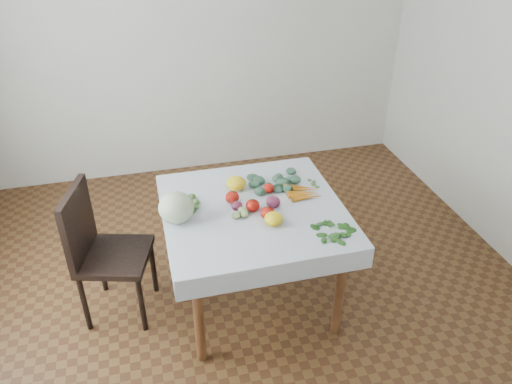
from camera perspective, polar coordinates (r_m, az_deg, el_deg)
ground at (r=3.62m, az=-0.27°, el=-11.83°), size 4.00×4.00×0.00m
back_wall at (r=4.72m, az=-6.52°, el=17.64°), size 4.00×0.04×2.70m
table at (r=3.20m, az=-0.30°, el=-3.36°), size 1.00×1.00×0.75m
tablecloth at (r=3.14m, az=-0.30°, el=-1.88°), size 1.12×1.12×0.01m
chair at (r=3.33m, az=-17.48°, el=-5.88°), size 0.53×0.53×0.95m
cabbage at (r=3.01m, az=-9.11°, el=-1.77°), size 0.25×0.25×0.19m
tomato_a at (r=3.10m, az=-0.38°, el=-1.53°), size 0.10×0.10×0.08m
tomato_b at (r=3.18m, az=-2.73°, el=-0.60°), size 0.11×0.11×0.08m
tomato_c at (r=3.28m, az=1.46°, el=0.47°), size 0.10×0.10×0.06m
tomato_d at (r=3.03m, az=1.32°, el=-2.41°), size 0.11×0.11×0.08m
heirloom_back at (r=3.31m, az=-2.29°, el=1.01°), size 0.16×0.16×0.09m
heirloom_front at (r=2.98m, az=2.02°, el=-3.09°), size 0.14×0.14×0.08m
onion_a at (r=3.13m, az=1.97°, el=-1.15°), size 0.12×0.12×0.08m
onion_b at (r=3.11m, az=-2.17°, el=-1.61°), size 0.09×0.09×0.06m
tomatillo_cluster at (r=3.05m, az=-1.25°, el=-2.50°), size 0.09×0.11×0.04m
carrot_bunch at (r=3.28m, az=5.48°, el=-0.02°), size 0.21×0.20×0.03m
kale_bunch at (r=3.38m, az=2.32°, el=1.25°), size 0.34×0.26×0.04m
basil_bunch at (r=2.96m, az=9.02°, el=-4.59°), size 0.26×0.23×0.01m
dill_bunch at (r=3.18m, az=-8.87°, el=-1.58°), size 0.23×0.18×0.02m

